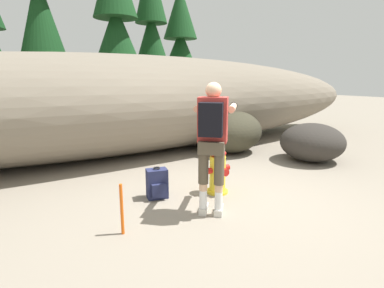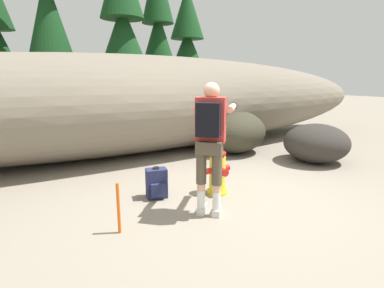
% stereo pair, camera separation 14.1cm
% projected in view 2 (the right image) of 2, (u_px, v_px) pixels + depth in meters
% --- Properties ---
extents(ground_plane, '(56.00, 56.00, 0.04)m').
position_uv_depth(ground_plane, '(227.00, 202.00, 4.34)').
color(ground_plane, gray).
extents(dirt_embankment, '(15.90, 3.20, 2.28)m').
position_uv_depth(dirt_embankment, '(135.00, 104.00, 7.13)').
color(dirt_embankment, '#756B5B').
rests_on(dirt_embankment, ground_plane).
extents(fire_hydrant, '(0.43, 0.38, 0.73)m').
position_uv_depth(fire_hydrant, '(218.00, 172.00, 4.57)').
color(fire_hydrant, yellow).
rests_on(fire_hydrant, ground_plane).
extents(utility_worker, '(0.95, 0.97, 1.69)m').
position_uv_depth(utility_worker, '(211.00, 132.00, 3.74)').
color(utility_worker, beige).
rests_on(utility_worker, ground_plane).
extents(spare_backpack, '(0.34, 0.33, 0.47)m').
position_uv_depth(spare_backpack, '(157.00, 184.00, 4.43)').
color(spare_backpack, '#23284C').
rests_on(spare_backpack, ground_plane).
extents(boulder_large, '(1.52, 1.49, 0.81)m').
position_uv_depth(boulder_large, '(316.00, 143.00, 6.31)').
color(boulder_large, '#302C28').
rests_on(boulder_large, ground_plane).
extents(boulder_mid, '(2.00, 1.92, 1.01)m').
position_uv_depth(boulder_mid, '(234.00, 131.00, 7.12)').
color(boulder_mid, '#373426').
rests_on(boulder_mid, ground_plane).
extents(boulder_small, '(0.71, 0.60, 0.40)m').
position_uv_depth(boulder_small, '(306.00, 144.00, 7.21)').
color(boulder_small, '#2D2928').
rests_on(boulder_small, ground_plane).
extents(pine_tree_center, '(1.85, 1.85, 7.32)m').
position_uv_depth(pine_tree_center, '(47.00, 7.00, 9.85)').
color(pine_tree_center, '#47331E').
rests_on(pine_tree_center, ground_plane).
extents(pine_tree_right, '(2.41, 2.41, 6.38)m').
position_uv_depth(pine_tree_right, '(123.00, 32.00, 10.77)').
color(pine_tree_right, '#47331E').
rests_on(pine_tree_right, ground_plane).
extents(pine_tree_far_right, '(2.05, 2.05, 6.63)m').
position_uv_depth(pine_tree_far_right, '(158.00, 35.00, 12.56)').
color(pine_tree_far_right, '#47331E').
rests_on(pine_tree_far_right, ground_plane).
extents(pine_tree_ridge_end, '(2.39, 2.39, 5.91)m').
position_uv_depth(pine_tree_ridge_end, '(187.00, 48.00, 13.99)').
color(pine_tree_ridge_end, '#47331E').
rests_on(pine_tree_ridge_end, ground_plane).
extents(survey_stake, '(0.04, 0.04, 0.60)m').
position_uv_depth(survey_stake, '(119.00, 208.00, 3.38)').
color(survey_stake, '#E55914').
rests_on(survey_stake, ground_plane).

